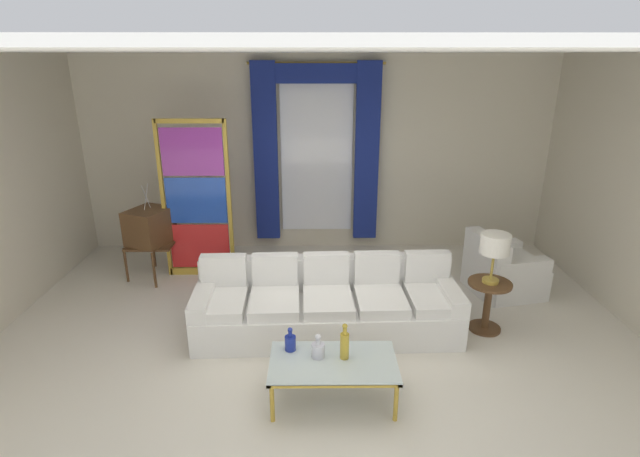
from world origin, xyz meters
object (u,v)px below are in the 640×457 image
Objects in this scene: bottle_blue_decanter at (345,344)px; stained_glass_divider at (197,204)px; table_lamp_brass at (495,246)px; vintage_tv at (150,228)px; couch_white_long at (327,305)px; peacock_figurine at (230,271)px; bottle_amber_squat at (290,342)px; bottle_crystal_tall at (318,349)px; coffee_table at (333,365)px; round_side_table at (488,301)px; armchair_white at (501,272)px.

stained_glass_divider is at bearing 125.14° from bottle_blue_decanter.
vintage_tv is at bearing 160.96° from table_lamp_brass.
couch_white_long is 1.70m from peacock_figurine.
vintage_tv is at bearing -173.91° from stained_glass_divider.
bottle_amber_squat is 0.11× the size of stained_glass_divider.
couch_white_long is 2.42m from stained_glass_divider.
bottle_crystal_tall is 0.41× the size of table_lamp_brass.
bottle_amber_squat is 3.22m from vintage_tv.
vintage_tv is 0.74m from stained_glass_divider.
bottle_crystal_tall is (-0.24, 0.02, -0.06)m from bottle_blue_decanter.
bottle_blue_decanter is at bearing -45.74° from vintage_tv.
coffee_table is 3.25× the size of bottle_blue_decanter.
vintage_tv is at bearing 134.26° from bottle_blue_decanter.
bottle_crystal_tall is 2.29m from table_lamp_brass.
bottle_blue_decanter is 2.09m from table_lamp_brass.
stained_glass_divider is 3.88m from table_lamp_brass.
couch_white_long is at bearing 84.76° from bottle_crystal_tall.
bottle_blue_decanter is at bearing -145.71° from round_side_table.
coffee_table is 0.52× the size of stained_glass_divider.
bottle_blue_decanter is (0.10, 0.05, 0.18)m from coffee_table.
bottle_crystal_tall is at bearing -95.24° from couch_white_long.
bottle_amber_squat is at bearing -50.35° from vintage_tv.
vintage_tv is 2.24× the size of peacock_figurine.
table_lamp_brass reaches higher than couch_white_long.
peacock_figurine is at bearing 159.74° from round_side_table.
stained_glass_divider is (-1.39, 2.54, 0.57)m from bottle_amber_squat.
bottle_amber_squat is 0.39× the size of round_side_table.
armchair_white is (2.42, 2.07, -0.20)m from bottle_crystal_tall.
armchair_white is 1.70× the size of table_lamp_brass.
stained_glass_divider reaches higher than coffee_table.
armchair_white is at bearing -3.15° from peacock_figurine.
stained_glass_divider is 3.70× the size of round_side_table.
bottle_blue_decanter is at bearing -4.59° from bottle_crystal_tall.
bottle_crystal_tall is 2.23m from round_side_table.
bottle_blue_decanter is 3.31m from stained_glass_divider.
armchair_white is at bearing 43.79° from bottle_blue_decanter.
table_lamp_brass is at bearing 33.80° from coffee_table.
couch_white_long is 2.48m from armchair_white.
armchair_white is 1.63× the size of round_side_table.
bottle_amber_squat is 2.46m from table_lamp_brass.
table_lamp_brass reaches higher than bottle_blue_decanter.
round_side_table is at bearing -1.11° from couch_white_long.
armchair_white is 1.61× the size of peacock_figurine.
stained_glass_divider reaches higher than bottle_crystal_tall.
bottle_crystal_tall is at bearing -139.40° from armchair_white.
couch_white_long is 2.83m from vintage_tv.
armchair_white reaches higher than round_side_table.
couch_white_long is 8.45× the size of bottle_blue_decanter.
couch_white_long reaches higher than armchair_white.
bottle_blue_decanter reaches higher than bottle_crystal_tall.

